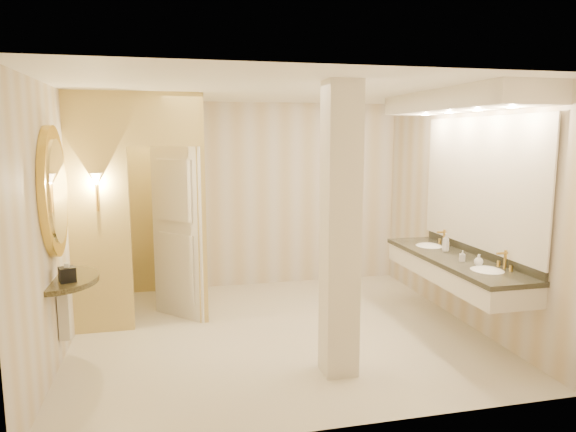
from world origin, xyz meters
name	(u,v)px	position (x,y,z in m)	size (l,w,h in m)	color
floor	(278,332)	(0.00, 0.00, 0.00)	(4.50, 4.50, 0.00)	beige
ceiling	(278,90)	(0.00, 0.00, 2.70)	(4.50, 4.50, 0.00)	white
wall_back	(250,195)	(0.00, 2.00, 1.35)	(4.50, 0.02, 2.70)	beige
wall_front	(335,257)	(0.00, -2.00, 1.35)	(4.50, 0.02, 2.70)	beige
wall_left	(59,223)	(-2.25, 0.00, 1.35)	(0.02, 4.00, 2.70)	beige
wall_right	(462,209)	(2.25, 0.00, 1.35)	(0.02, 4.00, 2.70)	beige
toilet_closet	(172,204)	(-1.14, 0.96, 1.39)	(1.50, 1.55, 2.70)	#ECCF7B
wall_sconce	(96,181)	(-1.93, 0.43, 1.73)	(0.14, 0.14, 0.42)	#B6903A
vanity	(461,190)	(1.98, -0.40, 1.63)	(0.75, 2.41, 2.09)	silver
console_shelf	(56,230)	(-2.21, -0.32, 1.34)	(0.95, 0.95, 1.92)	black
pillar	(340,232)	(0.35, -1.09, 1.35)	(0.31, 0.31, 2.70)	silver
tissue_box	(67,274)	(-2.11, -0.49, 0.94)	(0.14, 0.14, 0.14)	black
toilet	(110,280)	(-1.95, 1.32, 0.38)	(0.43, 0.75, 0.76)	white
soap_bottle_a	(462,256)	(1.90, -0.61, 0.94)	(0.05, 0.06, 0.12)	beige
soap_bottle_b	(479,260)	(1.97, -0.81, 0.94)	(0.09, 0.09, 0.12)	silver
soap_bottle_c	(446,242)	(1.98, -0.14, 0.98)	(0.08, 0.08, 0.22)	#C6B28C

